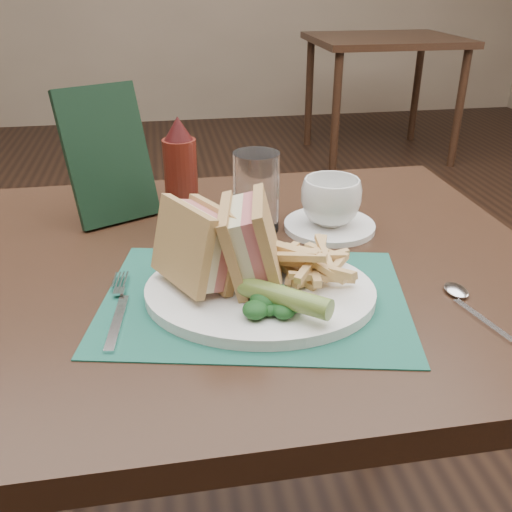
{
  "coord_description": "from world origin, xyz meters",
  "views": [
    {
      "loc": [
        -0.11,
        -1.24,
        1.14
      ],
      "look_at": [
        0.0,
        -0.58,
        0.8
      ],
      "focal_mm": 40.0,
      "sensor_mm": 36.0,
      "label": 1
    }
  ],
  "objects": [
    {
      "name": "placemat",
      "position": [
        -0.0,
        -0.62,
        0.75
      ],
      "size": [
        0.44,
        0.36,
        0.0
      ],
      "primitive_type": "cube",
      "rotation": [
        0.0,
        0.0,
        -0.21
      ],
      "color": "#1A5545",
      "rests_on": "table_main"
    },
    {
      "name": "check_presenter",
      "position": [
        -0.2,
        -0.3,
        0.86
      ],
      "size": [
        0.16,
        0.14,
        0.22
      ],
      "primitive_type": "cube",
      "rotation": [
        -0.31,
        0.0,
        0.45
      ],
      "color": "black",
      "rests_on": "table_main"
    },
    {
      "name": "floor",
      "position": [
        0.0,
        0.0,
        0.0
      ],
      "size": [
        7.0,
        7.0,
        0.0
      ],
      "primitive_type": "plane",
      "color": "black",
      "rests_on": "ground"
    },
    {
      "name": "fork",
      "position": [
        -0.18,
        -0.62,
        0.76
      ],
      "size": [
        0.05,
        0.17,
        0.01
      ],
      "primitive_type": null,
      "rotation": [
        0.0,
        0.0,
        -0.11
      ],
      "color": "silver",
      "rests_on": "placemat"
    },
    {
      "name": "pickle_spear",
      "position": [
        0.02,
        -0.68,
        0.79
      ],
      "size": [
        0.11,
        0.1,
        0.03
      ],
      "primitive_type": "cylinder",
      "rotation": [
        1.54,
        0.0,
        0.83
      ],
      "color": "#5A752C",
      "rests_on": "plate"
    },
    {
      "name": "table_bg_right",
      "position": [
        1.31,
        2.31,
        0.38
      ],
      "size": [
        0.9,
        0.75,
        0.75
      ],
      "primitive_type": null,
      "color": "black",
      "rests_on": "ground"
    },
    {
      "name": "table_main",
      "position": [
        0.0,
        -0.5,
        0.38
      ],
      "size": [
        0.9,
        0.75,
        0.75
      ],
      "primitive_type": null,
      "color": "black",
      "rests_on": "ground"
    },
    {
      "name": "fries_pile",
      "position": [
        0.07,
        -0.6,
        0.79
      ],
      "size": [
        0.18,
        0.2,
        0.05
      ],
      "primitive_type": null,
      "color": "tan",
      "rests_on": "plate"
    },
    {
      "name": "sandwich_half_a",
      "position": [
        -0.09,
        -0.6,
        0.82
      ],
      "size": [
        0.12,
        0.14,
        0.11
      ],
      "primitive_type": null,
      "rotation": [
        0.0,
        0.24,
        0.49
      ],
      "color": "tan",
      "rests_on": "plate"
    },
    {
      "name": "wall_back",
      "position": [
        0.0,
        3.5,
        0.0
      ],
      "size": [
        6.0,
        0.0,
        6.0
      ],
      "primitive_type": "plane",
      "rotation": [
        1.57,
        0.0,
        0.0
      ],
      "color": "gray",
      "rests_on": "ground"
    },
    {
      "name": "spoon",
      "position": [
        0.26,
        -0.69,
        0.76
      ],
      "size": [
        0.07,
        0.15,
        0.01
      ],
      "primitive_type": null,
      "rotation": [
        0.0,
        0.0,
        0.22
      ],
      "color": "silver",
      "rests_on": "table_main"
    },
    {
      "name": "kale_garnish",
      "position": [
        0.01,
        -0.67,
        0.78
      ],
      "size": [
        0.11,
        0.08,
        0.03
      ],
      "primitive_type": null,
      "color": "#153C1A",
      "rests_on": "plate"
    },
    {
      "name": "sandwich_half_b",
      "position": [
        -0.03,
        -0.59,
        0.82
      ],
      "size": [
        0.1,
        0.13,
        0.12
      ],
      "primitive_type": null,
      "rotation": [
        0.0,
        -0.24,
        -0.18
      ],
      "color": "tan",
      "rests_on": "plate"
    },
    {
      "name": "ketchup_bottle",
      "position": [
        -0.08,
        -0.37,
        0.84
      ],
      "size": [
        0.05,
        0.05,
        0.19
      ],
      "primitive_type": null,
      "rotation": [
        0.0,
        0.0,
        -0.02
      ],
      "color": "#51150E",
      "rests_on": "table_main"
    },
    {
      "name": "drinking_glass",
      "position": [
        0.03,
        -0.4,
        0.81
      ],
      "size": [
        0.09,
        0.09,
        0.13
      ],
      "primitive_type": "cylinder",
      "rotation": [
        0.0,
        0.0,
        0.32
      ],
      "color": "white",
      "rests_on": "table_main"
    },
    {
      "name": "plate",
      "position": [
        0.0,
        -0.61,
        0.76
      ],
      "size": [
        0.35,
        0.3,
        0.01
      ],
      "primitive_type": null,
      "rotation": [
        0.0,
        0.0,
        -0.22
      ],
      "color": "white",
      "rests_on": "placemat"
    },
    {
      "name": "coffee_cup",
      "position": [
        0.15,
        -0.41,
        0.8
      ],
      "size": [
        0.14,
        0.14,
        0.08
      ],
      "primitive_type": "imported",
      "rotation": [
        0.0,
        0.0,
        0.93
      ],
      "color": "white",
      "rests_on": "saucer"
    },
    {
      "name": "saucer",
      "position": [
        0.15,
        -0.41,
        0.76
      ],
      "size": [
        0.18,
        0.18,
        0.01
      ],
      "primitive_type": "cylinder",
      "rotation": [
        0.0,
        0.0,
        0.23
      ],
      "color": "white",
      "rests_on": "table_main"
    }
  ]
}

